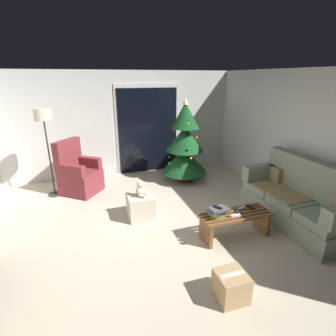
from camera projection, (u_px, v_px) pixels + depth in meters
ground_plane at (158, 236)px, 4.04m from camera, size 7.00×7.00×0.00m
wall_back at (122, 124)px, 6.36m from camera, size 5.72×0.12×2.50m
wall_right at (315, 144)px, 4.50m from camera, size 0.12×6.00×2.50m
patio_door_frame at (148, 129)px, 6.54m from camera, size 1.60×0.02×2.20m
patio_door_glass at (148, 131)px, 6.54m from camera, size 1.50×0.02×2.10m
couch at (298, 201)px, 4.30m from camera, size 0.79×1.94×1.08m
coffee_table at (235, 221)px, 3.96m from camera, size 1.10×0.40×0.40m
remote_white at (235, 216)px, 3.83m from camera, size 0.16×0.05×0.02m
remote_graphite at (237, 211)px, 3.96m from camera, size 0.07×0.16×0.02m
remote_silver at (241, 208)px, 4.04m from camera, size 0.16×0.08×0.02m
remote_black at (251, 207)px, 4.08m from camera, size 0.06×0.16×0.02m
book_stack at (218, 212)px, 3.80m from camera, size 0.29×0.22×0.14m
cell_phone at (217, 207)px, 3.78m from camera, size 0.12×0.16×0.01m
christmas_tree at (185, 146)px, 5.95m from camera, size 1.06×1.06×1.90m
armchair at (79, 174)px, 5.47m from camera, size 0.96×0.96×1.13m
floor_lamp at (44, 123)px, 4.97m from camera, size 0.32×0.32×1.78m
ottoman at (141, 206)px, 4.54m from camera, size 0.44×0.44×0.41m
teddy_bear_cream at (141, 190)px, 4.43m from camera, size 0.22×0.21×0.29m
cardboard_box_taped_mid_floor at (231, 286)px, 2.86m from camera, size 0.34×0.33×0.33m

